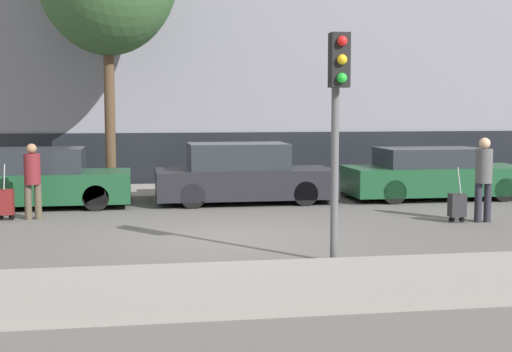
% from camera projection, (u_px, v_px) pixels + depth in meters
% --- Properties ---
extents(ground_plane, '(80.00, 80.00, 0.00)m').
position_uv_depth(ground_plane, '(228.00, 238.00, 12.93)').
color(ground_plane, '#565451').
extents(sidewalk_near, '(28.00, 2.50, 0.12)m').
position_uv_depth(sidewalk_near, '(265.00, 285.00, 9.24)').
color(sidewalk_near, gray).
rests_on(sidewalk_near, ground_plane).
extents(sidewalk_far, '(28.00, 3.00, 0.12)m').
position_uv_depth(sidewalk_far, '(196.00, 191.00, 19.79)').
color(sidewalk_far, gray).
rests_on(sidewalk_far, ground_plane).
extents(building_facade, '(28.00, 2.94, 9.12)m').
position_uv_depth(building_facade, '(186.00, 40.00, 22.94)').
color(building_facade, slate).
rests_on(building_facade, ground_plane).
extents(parked_car_0, '(4.11, 1.80, 1.41)m').
position_uv_depth(parked_car_0, '(40.00, 180.00, 16.86)').
color(parked_car_0, '#194728').
rests_on(parked_car_0, ground_plane).
extents(parked_car_1, '(4.38, 1.81, 1.49)m').
position_uv_depth(parked_car_1, '(242.00, 175.00, 17.68)').
color(parked_car_1, black).
rests_on(parked_car_1, ground_plane).
extents(parked_car_2, '(4.68, 1.84, 1.33)m').
position_uv_depth(parked_car_2, '(434.00, 175.00, 18.46)').
color(parked_car_2, '#194728').
rests_on(parked_car_2, ground_plane).
extents(pedestrian_left, '(0.35, 0.34, 1.61)m').
position_uv_depth(pedestrian_left, '(32.00, 177.00, 15.04)').
color(pedestrian_left, '#4C4233').
rests_on(pedestrian_left, ground_plane).
extents(trolley_left, '(0.34, 0.29, 1.19)m').
position_uv_depth(trolley_left, '(6.00, 202.00, 14.95)').
color(trolley_left, maroon).
rests_on(trolley_left, ground_plane).
extents(pedestrian_right, '(0.35, 0.34, 1.75)m').
position_uv_depth(pedestrian_right, '(484.00, 174.00, 14.65)').
color(pedestrian_right, '#23232D').
rests_on(pedestrian_right, ground_plane).
extents(trolley_right, '(0.34, 0.29, 1.14)m').
position_uv_depth(trolley_right, '(457.00, 205.00, 14.66)').
color(trolley_right, '#262628').
rests_on(trolley_right, ground_plane).
extents(traffic_light, '(0.28, 0.47, 3.46)m').
position_uv_depth(traffic_light, '(338.00, 100.00, 10.59)').
color(traffic_light, '#515154').
rests_on(traffic_light, ground_plane).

